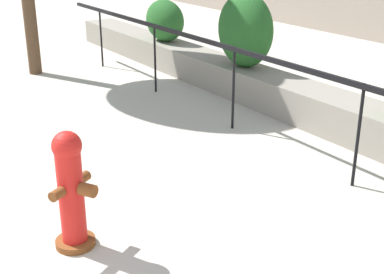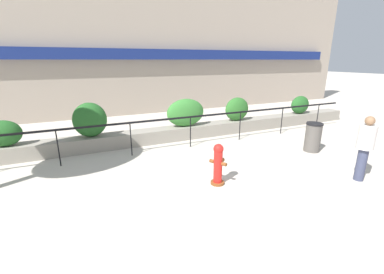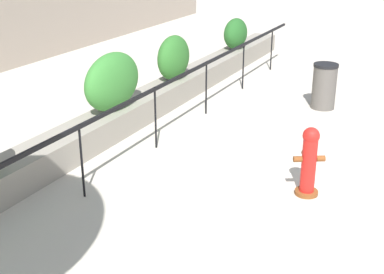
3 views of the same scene
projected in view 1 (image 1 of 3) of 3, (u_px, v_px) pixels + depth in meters
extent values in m
cube|color=black|center=(364.00, 87.00, 5.43)|extent=(15.00, 0.05, 0.06)
cylinder|color=black|center=(101.00, 38.00, 10.61)|extent=(0.04, 0.04, 1.15)
cylinder|color=black|center=(155.00, 59.00, 8.95)|extent=(0.04, 0.04, 1.15)
cylinder|color=black|center=(233.00, 89.00, 7.29)|extent=(0.04, 0.04, 1.15)
cylinder|color=black|center=(358.00, 137.00, 5.63)|extent=(0.04, 0.04, 1.15)
ellipsoid|color=#235B23|center=(165.00, 20.00, 10.56)|extent=(1.03, 0.62, 0.82)
ellipsoid|color=#235B23|center=(245.00, 30.00, 8.55)|extent=(1.12, 0.68, 1.19)
cylinder|color=brown|center=(76.00, 242.00, 4.74)|extent=(0.48, 0.48, 0.06)
cylinder|color=red|center=(71.00, 196.00, 4.57)|extent=(0.30, 0.30, 0.85)
sphere|color=red|center=(67.00, 146.00, 4.40)|extent=(0.25, 0.25, 0.25)
cylinder|color=brown|center=(88.00, 190.00, 4.46)|extent=(0.18, 0.17, 0.11)
cylinder|color=brown|center=(57.00, 194.00, 4.39)|extent=(0.14, 0.15, 0.09)
cylinder|color=brown|center=(83.00, 178.00, 4.68)|extent=(0.14, 0.15, 0.09)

